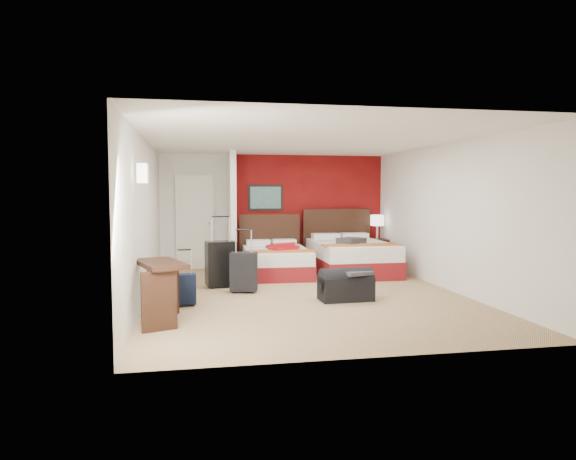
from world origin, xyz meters
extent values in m
plane|color=tan|center=(0.00, 0.00, 0.00)|extent=(6.50, 6.50, 0.00)
cube|color=silver|center=(0.00, 3.25, 1.25)|extent=(5.00, 0.04, 2.50)
cube|color=silver|center=(-2.50, 0.00, 1.25)|extent=(0.04, 6.50, 2.50)
cube|color=black|center=(-0.20, 3.19, 1.55)|extent=(0.78, 0.03, 0.58)
cube|color=white|center=(-2.38, -1.50, 1.90)|extent=(0.12, 0.20, 0.24)
cube|color=maroon|center=(0.75, 3.23, 1.25)|extent=(3.50, 0.04, 2.50)
cube|color=silver|center=(-1.00, 2.61, 1.25)|extent=(0.12, 1.20, 2.50)
cube|color=silver|center=(-1.75, 3.20, 1.02)|extent=(0.82, 0.06, 2.05)
cube|color=silver|center=(-0.15, 1.95, 0.27)|extent=(1.31, 1.83, 0.54)
cube|color=silver|center=(1.42, 1.98, 0.32)|extent=(1.49, 2.13, 0.64)
cube|color=#A60E17|center=(-0.05, 1.85, 0.58)|extent=(0.73, 0.85, 0.09)
cube|color=#37363B|center=(1.32, 1.68, 0.70)|extent=(0.63, 0.60, 0.12)
cube|color=black|center=(2.27, 2.80, 0.31)|extent=(0.47, 0.47, 0.62)
cylinder|color=white|center=(2.27, 2.80, 0.89)|extent=(0.31, 0.31, 0.54)
cube|color=black|center=(-1.31, 0.90, 0.39)|extent=(0.57, 0.41, 0.78)
cube|color=black|center=(-0.96, 0.35, 0.32)|extent=(0.49, 0.37, 0.64)
cube|color=black|center=(-1.91, -0.52, 0.22)|extent=(0.33, 0.22, 0.44)
cube|color=black|center=(0.53, -0.56, 0.20)|extent=(0.82, 0.46, 0.41)
cube|color=#3B3A3F|center=(0.68, -0.61, 0.44)|extent=(0.50, 0.45, 0.06)
cube|color=#311A10|center=(-2.18, -1.44, 0.39)|extent=(0.76, 1.05, 0.79)
camera|label=1|loc=(-1.75, -8.02, 1.67)|focal=31.69mm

